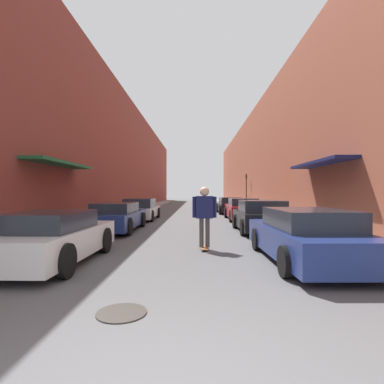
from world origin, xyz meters
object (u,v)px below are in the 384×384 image
(parked_car_right_0, at_px, (306,236))
(parked_car_right_2, at_px, (242,209))
(manhole_cover, at_px, (122,313))
(parked_car_left_1, at_px, (117,217))
(parked_car_right_1, at_px, (261,217))
(parked_car_left_0, at_px, (51,238))
(traffic_light, at_px, (246,187))
(parked_car_left_2, at_px, (141,209))
(parked_car_right_3, at_px, (230,206))
(skateboarder, at_px, (204,211))

(parked_car_right_0, relative_size, parked_car_right_2, 0.95)
(manhole_cover, bearing_deg, parked_car_left_1, 105.33)
(parked_car_right_1, xyz_separation_m, manhole_cover, (-3.77, -8.59, -0.64))
(parked_car_left_0, xyz_separation_m, traffic_light, (8.62, 24.08, 1.64))
(parked_car_left_2, height_order, manhole_cover, parked_car_left_2)
(parked_car_right_3, bearing_deg, parked_car_left_1, -119.55)
(parked_car_right_2, distance_m, traffic_light, 13.20)
(manhole_cover, bearing_deg, parked_car_right_2, 74.78)
(parked_car_right_3, xyz_separation_m, skateboarder, (-2.42, -14.94, 0.52))
(parked_car_left_0, height_order, parked_car_left_1, parked_car_left_1)
(parked_car_left_1, height_order, traffic_light, traffic_light)
(parked_car_left_0, distance_m, parked_car_left_2, 11.29)
(parked_car_right_0, bearing_deg, traffic_light, 83.93)
(parked_car_left_1, distance_m, traffic_light, 20.16)
(parked_car_right_3, height_order, manhole_cover, parked_car_right_3)
(skateboarder, xyz_separation_m, traffic_light, (4.94, 22.32, 1.11))
(parked_car_right_2, xyz_separation_m, parked_car_right_3, (-0.13, 5.51, -0.03))
(parked_car_left_0, relative_size, parked_car_right_2, 0.85)
(parked_car_right_2, relative_size, traffic_light, 1.40)
(parked_car_left_1, relative_size, parked_car_right_0, 1.05)
(parked_car_right_0, height_order, traffic_light, traffic_light)
(parked_car_right_3, relative_size, manhole_cover, 5.84)
(manhole_cover, bearing_deg, skateboarder, 74.60)
(parked_car_left_1, xyz_separation_m, manhole_cover, (2.41, -8.80, -0.61))
(parked_car_left_1, distance_m, manhole_cover, 9.15)
(parked_car_left_1, xyz_separation_m, traffic_light, (8.63, 18.15, 1.64))
(parked_car_left_2, height_order, parked_car_right_3, parked_car_left_2)
(parked_car_right_3, distance_m, skateboarder, 15.14)
(parked_car_right_2, height_order, manhole_cover, parked_car_right_2)
(parked_car_left_1, relative_size, traffic_light, 1.40)
(parked_car_left_0, bearing_deg, manhole_cover, -50.01)
(parked_car_right_2, relative_size, parked_car_right_3, 1.18)
(parked_car_left_1, height_order, parked_car_right_0, parked_car_right_0)
(parked_car_right_1, distance_m, skateboarder, 4.70)
(parked_car_left_2, relative_size, parked_car_right_3, 1.13)
(parked_car_left_2, xyz_separation_m, parked_car_right_1, (6.17, -5.57, 0.02))
(parked_car_left_1, relative_size, parked_car_left_2, 1.04)
(skateboarder, bearing_deg, parked_car_right_0, -32.25)
(parked_car_left_2, relative_size, traffic_light, 1.35)
(parked_car_left_1, xyz_separation_m, parked_car_right_2, (6.24, 5.27, 0.04))
(parked_car_right_0, relative_size, skateboarder, 2.48)
(parked_car_left_2, bearing_deg, manhole_cover, -80.42)
(parked_car_right_2, relative_size, skateboarder, 2.62)
(skateboarder, bearing_deg, parked_car_left_0, -154.38)
(parked_car_left_2, relative_size, skateboarder, 2.51)
(parked_car_left_0, height_order, parked_car_right_1, parked_car_right_1)
(parked_car_right_2, bearing_deg, traffic_light, 79.50)
(parked_car_left_0, bearing_deg, parked_car_right_1, 42.78)
(parked_car_left_2, height_order, parked_car_right_0, parked_car_left_2)
(parked_car_left_1, bearing_deg, parked_car_left_2, 89.77)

